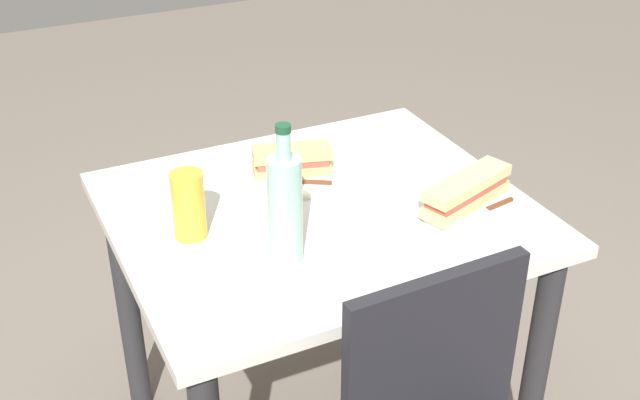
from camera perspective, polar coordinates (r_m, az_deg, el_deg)
dining_table at (r=1.97m, az=0.00°, el=-3.77°), size 0.94×0.82×0.75m
plate_near at (r=2.02m, az=-1.98°, el=1.74°), size 0.23×0.23×0.01m
baguette_sandwich_near at (r=2.00m, az=-2.00°, el=2.78°), size 0.20×0.12×0.07m
knife_near at (r=1.97m, az=-1.44°, el=1.28°), size 0.16×0.10×0.01m
plate_far at (r=1.92m, az=10.09°, el=-0.44°), size 0.23×0.23×0.01m
baguette_sandwich_far at (r=1.90m, az=10.20°, el=0.64°), size 0.26×0.15×0.07m
knife_far at (r=1.90m, az=11.63°, el=-0.63°), size 0.18×0.04×0.01m
water_bottle at (r=1.66m, az=-2.46°, el=-0.48°), size 0.07×0.07×0.31m
beer_glass at (r=1.78m, az=-9.16°, el=-0.36°), size 0.07×0.07×0.15m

